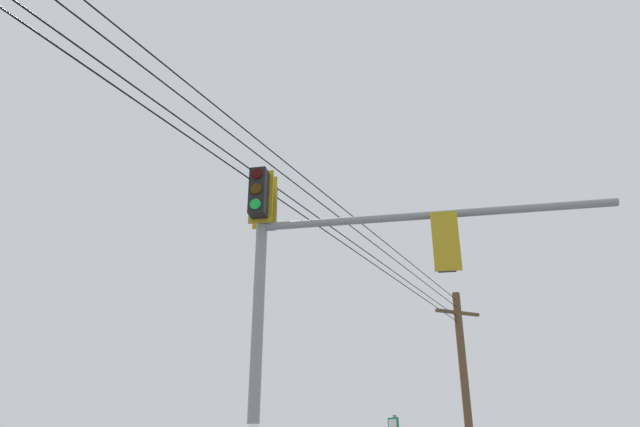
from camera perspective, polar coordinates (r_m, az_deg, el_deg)
signal_mast_assembly at (r=9.82m, az=-0.48°, el=-5.76°), size 2.16×6.11×6.94m
utility_pole_wooden at (r=22.97m, az=14.46°, el=-17.31°), size 1.62×1.42×8.15m
overhead_wire_span at (r=9.84m, az=-10.11°, el=7.82°), size 31.36×0.84×1.62m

